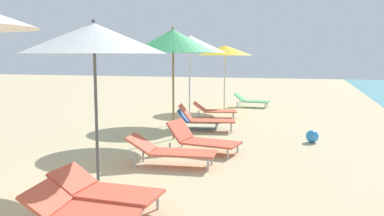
% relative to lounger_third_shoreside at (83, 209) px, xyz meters
% --- Properties ---
extents(lounger_third_shoreside, '(1.39, 0.85, 0.50)m').
position_rel_lounger_third_shoreside_xyz_m(lounger_third_shoreside, '(0.00, 0.00, 0.00)').
color(lounger_third_shoreside, '#D8593F').
rests_on(lounger_third_shoreside, ground).
extents(umbrella_fourth, '(2.29, 2.29, 2.60)m').
position_rel_lounger_third_shoreside_xyz_m(umbrella_fourth, '(-0.78, 1.78, 2.05)').
color(umbrella_fourth, '#4C4C51').
rests_on(umbrella_fourth, ground).
extents(lounger_fourth_shoreside, '(1.67, 0.74, 0.56)m').
position_rel_lounger_third_shoreside_xyz_m(lounger_fourth_shoreside, '(0.08, 2.94, 0.04)').
color(lounger_fourth_shoreside, '#D8593F').
rests_on(lounger_fourth_shoreside, ground).
extents(lounger_fourth_inland, '(1.44, 0.68, 0.54)m').
position_rel_lounger_third_shoreside_xyz_m(lounger_fourth_inland, '(-0.03, 0.61, 0.03)').
color(lounger_fourth_inland, '#D8593F').
rests_on(lounger_fourth_inland, ground).
extents(umbrella_fifth, '(2.04, 2.04, 2.71)m').
position_rel_lounger_third_shoreside_xyz_m(umbrella_fifth, '(-0.65, 5.32, 2.12)').
color(umbrella_fifth, olive).
rests_on(umbrella_fifth, ground).
extents(lounger_fifth_shoreside, '(1.58, 0.84, 0.73)m').
position_rel_lounger_third_shoreside_xyz_m(lounger_fifth_shoreside, '(-0.18, 6.54, 0.09)').
color(lounger_fifth_shoreside, '#D8593F').
rests_on(lounger_fifth_shoreside, ground).
extents(lounger_fifth_inland, '(1.58, 0.93, 0.65)m').
position_rel_lounger_third_shoreside_xyz_m(lounger_fifth_inland, '(0.36, 4.16, 0.02)').
color(lounger_fifth_inland, '#D8593F').
rests_on(lounger_fifth_inland, ground).
extents(umbrella_sixth, '(2.18, 2.18, 2.70)m').
position_rel_lounger_third_shoreside_xyz_m(umbrella_sixth, '(-1.02, 7.98, 2.12)').
color(umbrella_sixth, silver).
rests_on(umbrella_sixth, ground).
extents(lounger_sixth_shoreside, '(1.51, 0.92, 0.52)m').
position_rel_lounger_third_shoreside_xyz_m(lounger_sixth_shoreside, '(-0.45, 8.92, 0.01)').
color(lounger_sixth_shoreside, '#D8593F').
rests_on(lounger_sixth_shoreside, ground).
extents(lounger_sixth_inland, '(1.28, 0.87, 0.55)m').
position_rel_lounger_third_shoreside_xyz_m(lounger_sixth_inland, '(-0.48, 6.95, -0.01)').
color(lounger_sixth_inland, blue).
rests_on(lounger_sixth_inland, ground).
extents(umbrella_farthest, '(2.07, 2.07, 2.47)m').
position_rel_lounger_third_shoreside_xyz_m(umbrella_farthest, '(-0.58, 11.19, 1.96)').
color(umbrella_farthest, silver).
rests_on(umbrella_farthest, ground).
extents(lounger_farthest_shoreside, '(1.37, 0.66, 0.54)m').
position_rel_lounger_third_shoreside_xyz_m(lounger_farthest_shoreside, '(0.32, 12.09, 0.01)').
color(lounger_farthest_shoreside, '#4CA572').
rests_on(lounger_farthest_shoreside, ground).
extents(beach_ball, '(0.30, 0.30, 0.30)m').
position_rel_lounger_third_shoreside_xyz_m(beach_ball, '(2.61, 5.81, -0.11)').
color(beach_ball, '#338CD8').
rests_on(beach_ball, ground).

